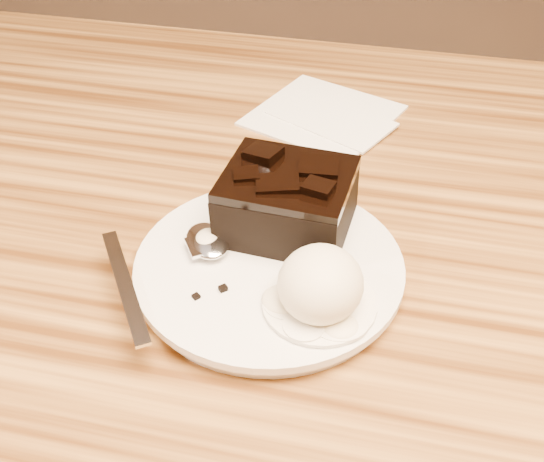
% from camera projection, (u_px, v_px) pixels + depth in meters
% --- Properties ---
extents(plate, '(0.21, 0.21, 0.02)m').
position_uv_depth(plate, '(269.00, 270.00, 0.52)').
color(plate, white).
rests_on(plate, dining_table).
extents(brownie, '(0.10, 0.09, 0.05)m').
position_uv_depth(brownie, '(287.00, 204.00, 0.53)').
color(brownie, black).
rests_on(brownie, plate).
extents(ice_cream_scoop, '(0.06, 0.06, 0.05)m').
position_uv_depth(ice_cream_scoop, '(320.00, 284.00, 0.46)').
color(ice_cream_scoop, silver).
rests_on(ice_cream_scoop, plate).
extents(melt_puddle, '(0.08, 0.08, 0.00)m').
position_uv_depth(melt_puddle, '(319.00, 304.00, 0.47)').
color(melt_puddle, white).
rests_on(melt_puddle, plate).
extents(spoon, '(0.13, 0.17, 0.01)m').
position_uv_depth(spoon, '(207.00, 242.00, 0.52)').
color(spoon, silver).
rests_on(spoon, plate).
extents(napkin, '(0.18, 0.18, 0.01)m').
position_uv_depth(napkin, '(323.00, 114.00, 0.72)').
color(napkin, white).
rests_on(napkin, dining_table).
extents(crumb_a, '(0.01, 0.01, 0.00)m').
position_uv_depth(crumb_a, '(223.00, 288.00, 0.48)').
color(crumb_a, black).
rests_on(crumb_a, plate).
extents(crumb_b, '(0.01, 0.01, 0.00)m').
position_uv_depth(crumb_b, '(196.00, 296.00, 0.48)').
color(crumb_b, black).
rests_on(crumb_b, plate).
extents(crumb_c, '(0.01, 0.01, 0.00)m').
position_uv_depth(crumb_c, '(319.00, 263.00, 0.51)').
color(crumb_c, black).
rests_on(crumb_c, plate).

